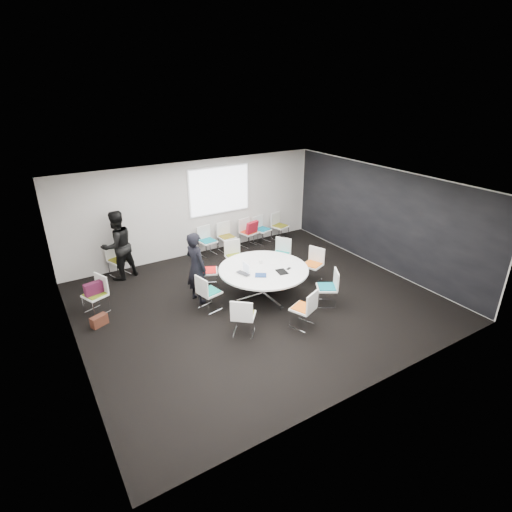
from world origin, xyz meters
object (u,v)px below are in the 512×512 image
chair_ring_d (208,277)px  chair_ring_e (209,299)px  person_back (118,245)px  chair_ring_a (312,271)px  chair_back_d (262,235)px  chair_ring_g (303,315)px  cup (261,262)px  chair_spare_left (97,301)px  laptop (245,273)px  brown_bag (99,321)px  chair_ring_b (281,260)px  chair_back_b (227,242)px  chair_ring_f (244,323)px  chair_ring_h (327,294)px  chair_ring_c (235,263)px  chair_back_a (208,246)px  chair_person_back (119,266)px  person_main (196,268)px  conference_table (263,276)px  maroon_bag (94,288)px  chair_back_c (248,238)px  chair_back_e (280,231)px

chair_ring_d → chair_ring_e: size_ratio=1.00×
person_back → chair_ring_a: bearing=127.3°
chair_ring_e → chair_back_d: (3.25, 2.86, 0.00)m
chair_ring_g → cup: size_ratio=9.78×
chair_ring_a → chair_ring_d: (-2.50, 1.10, 0.00)m
cup → chair_spare_left: bearing=164.5°
laptop → chair_ring_g: bearing=-178.2°
chair_ring_a → brown_bag: 5.33m
chair_ring_b → laptop: (-1.72, -0.98, 0.47)m
chair_ring_a → chair_back_b: bearing=-3.3°
chair_back_d → chair_spare_left: same height
chair_ring_f → chair_ring_h: same height
chair_ring_c → chair_ring_h: 2.85m
chair_back_d → chair_back_a: bearing=-15.6°
chair_back_b → chair_ring_g: bearing=80.7°
chair_ring_d → chair_ring_h: same height
chair_spare_left → person_back: person_back is taller
chair_ring_c → chair_back_a: 1.45m
chair_back_a → chair_ring_e: bearing=57.1°
chair_spare_left → chair_ring_f: bearing=-158.3°
chair_back_d → person_back: 4.61m
chair_ring_d → chair_person_back: same height
laptop → chair_back_a: bearing=-23.8°
chair_ring_h → laptop: bearing=84.3°
chair_ring_a → chair_ring_e: 2.96m
person_main → chair_ring_f: bearing=174.8°
conference_table → brown_bag: (-3.75, 0.72, -0.41)m
chair_back_d → chair_person_back: 4.57m
maroon_bag → chair_ring_d: bearing=-4.4°
chair_back_a → chair_back_c: bearing=171.2°
chair_person_back → cup: bearing=115.3°
cup → chair_back_c: bearing=65.4°
chair_person_back → chair_ring_d: bearing=112.4°
chair_ring_d → laptop: bearing=46.9°
chair_ring_e → chair_person_back: size_ratio=1.00×
chair_ring_a → chair_ring_h: bearing=134.7°
chair_ring_b → chair_back_e: 2.34m
chair_ring_c → chair_ring_e: same height
conference_table → cup: cup is taller
chair_back_e → chair_ring_f: bearing=29.8°
conference_table → chair_ring_b: size_ratio=2.46×
chair_back_d → chair_spare_left: bearing=1.3°
chair_back_b → maroon_bag: (-4.22, -1.66, 0.34)m
chair_ring_d → chair_ring_h: 3.01m
chair_ring_f → laptop: (0.72, 1.18, 0.47)m
chair_ring_c → cup: bearing=100.0°
chair_spare_left → brown_bag: (-0.09, -0.59, -0.16)m
laptop → maroon_bag: size_ratio=0.87×
chair_back_d → brown_bag: 6.01m
chair_ring_d → laptop: chair_ring_d is taller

